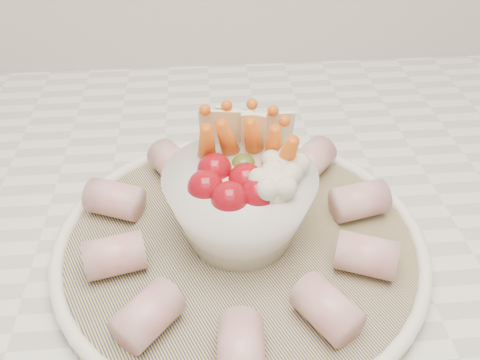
{
  "coord_description": "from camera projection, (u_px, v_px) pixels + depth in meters",
  "views": [
    {
      "loc": [
        -0.07,
        1.03,
        1.27
      ],
      "look_at": [
        -0.04,
        1.37,
        1.0
      ],
      "focal_mm": 40.0,
      "sensor_mm": 36.0,
      "label": 1
    }
  ],
  "objects": [
    {
      "name": "serving_platter",
      "position": [
        240.0,
        244.0,
        0.48
      ],
      "size": [
        0.44,
        0.44,
        0.02
      ],
      "color": "navy",
      "rests_on": "kitchen_counter"
    },
    {
      "name": "veggie_bowl",
      "position": [
        242.0,
        198.0,
        0.46
      ],
      "size": [
        0.13,
        0.13,
        0.11
      ],
      "color": "white",
      "rests_on": "serving_platter"
    },
    {
      "name": "cured_meat_rolls",
      "position": [
        240.0,
        227.0,
        0.47
      ],
      "size": [
        0.28,
        0.28,
        0.03
      ],
      "color": "#C05867",
      "rests_on": "serving_platter"
    }
  ]
}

